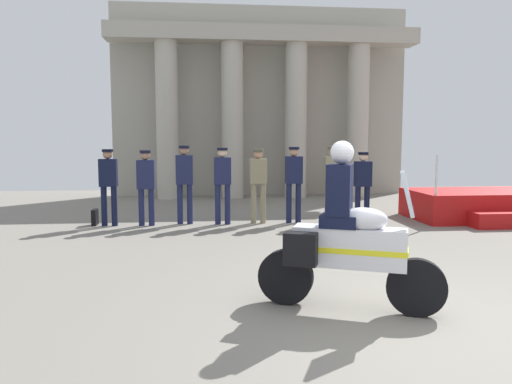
% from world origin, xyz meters
% --- Properties ---
extents(ground_plane, '(28.86, 28.86, 0.00)m').
position_xyz_m(ground_plane, '(0.00, 0.00, 0.00)').
color(ground_plane, gray).
extents(colonnade_backdrop, '(10.08, 1.57, 6.43)m').
position_xyz_m(colonnade_backdrop, '(-0.23, 11.97, 3.28)').
color(colonnade_backdrop, '#A49F91').
rests_on(colonnade_backdrop, ground_plane).
extents(reviewing_stand, '(3.48, 2.46, 1.59)m').
position_xyz_m(reviewing_stand, '(4.54, 6.38, 0.33)').
color(reviewing_stand, '#B71414').
rests_on(reviewing_stand, ground_plane).
extents(officer_in_row_0, '(0.38, 0.24, 1.71)m').
position_xyz_m(officer_in_row_0, '(-4.31, 6.34, 1.01)').
color(officer_in_row_0, black).
rests_on(officer_in_row_0, ground_plane).
extents(officer_in_row_1, '(0.38, 0.24, 1.68)m').
position_xyz_m(officer_in_row_1, '(-3.50, 6.29, 0.99)').
color(officer_in_row_1, '#191E42').
rests_on(officer_in_row_1, ground_plane).
extents(officer_in_row_2, '(0.38, 0.24, 1.78)m').
position_xyz_m(officer_in_row_2, '(-2.65, 6.43, 1.05)').
color(officer_in_row_2, '#191E42').
rests_on(officer_in_row_2, ground_plane).
extents(officer_in_row_3, '(0.38, 0.24, 1.73)m').
position_xyz_m(officer_in_row_3, '(-1.80, 6.29, 1.03)').
color(officer_in_row_3, '#191E42').
rests_on(officer_in_row_3, ground_plane).
extents(officer_in_row_4, '(0.38, 0.24, 1.70)m').
position_xyz_m(officer_in_row_4, '(-0.98, 6.36, 1.00)').
color(officer_in_row_4, '#847A5B').
rests_on(officer_in_row_4, ground_plane).
extents(officer_in_row_5, '(0.38, 0.24, 1.75)m').
position_xyz_m(officer_in_row_5, '(-0.16, 6.33, 1.04)').
color(officer_in_row_5, '#141938').
rests_on(officer_in_row_5, ground_plane).
extents(officer_in_row_6, '(0.38, 0.24, 1.75)m').
position_xyz_m(officer_in_row_6, '(0.74, 6.30, 1.04)').
color(officer_in_row_6, '#847A5B').
rests_on(officer_in_row_6, ground_plane).
extents(officer_in_row_7, '(0.38, 0.24, 1.63)m').
position_xyz_m(officer_in_row_7, '(1.48, 6.39, 0.96)').
color(officer_in_row_7, black).
rests_on(officer_in_row_7, ground_plane).
extents(motorcycle_with_rider, '(1.97, 1.04, 1.90)m').
position_xyz_m(motorcycle_with_rider, '(-0.66, 0.51, 0.79)').
color(motorcycle_with_rider, black).
rests_on(motorcycle_with_rider, ground_plane).
extents(briefcase_on_ground, '(0.10, 0.32, 0.36)m').
position_xyz_m(briefcase_on_ground, '(-4.66, 6.48, 0.18)').
color(briefcase_on_ground, black).
rests_on(briefcase_on_ground, ground_plane).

